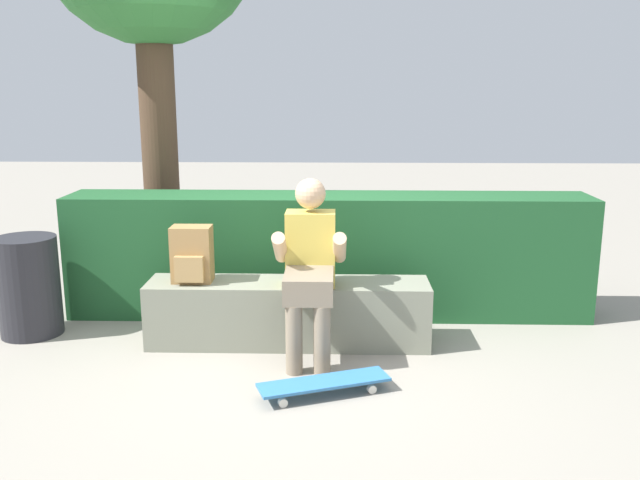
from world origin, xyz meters
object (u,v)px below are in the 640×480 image
bench_main (288,313)px  skateboard_near_person (324,383)px  person_skater (310,263)px  backpack_on_bench (192,255)px  trash_bin (29,286)px

bench_main → skateboard_near_person: bench_main is taller
person_skater → skateboard_near_person: (0.11, -0.63, -0.58)m
bench_main → person_skater: size_ratio=1.66×
skateboard_near_person → backpack_on_bench: size_ratio=2.05×
bench_main → trash_bin: (-1.94, 0.14, 0.14)m
backpack_on_bench → bench_main: bearing=0.8°
person_skater → backpack_on_bench: bearing=166.7°
bench_main → person_skater: person_skater is taller
person_skater → skateboard_near_person: size_ratio=1.48×
person_skater → trash_bin: (-2.10, 0.35, -0.29)m
skateboard_near_person → trash_bin: size_ratio=1.10×
skateboard_near_person → person_skater: bearing=99.9°
backpack_on_bench → trash_bin: bearing=173.2°
person_skater → trash_bin: 2.15m
skateboard_near_person → trash_bin: 2.44m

